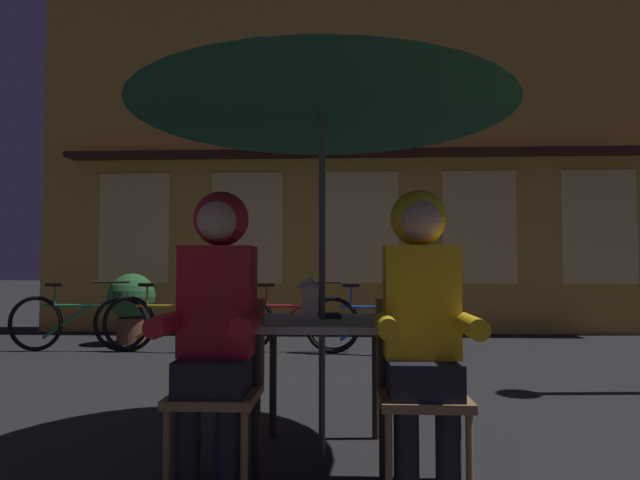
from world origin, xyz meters
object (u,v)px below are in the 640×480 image
at_px(person_right_hooded, 421,306).
at_px(bicycle_fourth, 376,324).
at_px(cafe_table, 322,338).
at_px(patio_umbrella, 322,83).
at_px(chair_right, 420,381).
at_px(bicycle_third, 290,323).
at_px(lantern, 310,297).
at_px(chair_left, 219,379).
at_px(book, 322,316).
at_px(bicycle_nearest, 78,322).
at_px(person_left_hooded, 217,306).
at_px(bicycle_second, 170,323).
at_px(potted_plant, 132,302).

height_order(person_right_hooded, bicycle_fourth, person_right_hooded).
relative_size(cafe_table, person_right_hooded, 0.53).
relative_size(patio_umbrella, chair_right, 2.66).
bearing_deg(bicycle_third, lantern, -82.26).
distance_m(chair_left, book, 0.71).
bearing_deg(patio_umbrella, chair_left, -142.45).
bearing_deg(cafe_table, bicycle_fourth, 81.49).
relative_size(chair_right, bicycle_nearest, 0.52).
height_order(person_left_hooded, person_right_hooded, same).
distance_m(lantern, bicycle_nearest, 4.49).
bearing_deg(lantern, person_left_hooded, -133.59).
xyz_separation_m(cafe_table, lantern, (-0.07, 0.01, 0.22)).
bearing_deg(cafe_table, chair_right, -37.55).
bearing_deg(bicycle_fourth, book, -98.78).
xyz_separation_m(lantern, person_left_hooded, (-0.41, -0.43, -0.01)).
xyz_separation_m(bicycle_second, bicycle_fourth, (2.43, -0.05, 0.00)).
bearing_deg(bicycle_fourth, cafe_table, -98.51).
xyz_separation_m(chair_left, bicycle_nearest, (-2.59, 3.68, -0.14)).
xyz_separation_m(cafe_table, bicycle_fourth, (0.48, 3.23, -0.29)).
height_order(bicycle_nearest, bicycle_fourth, same).
height_order(lantern, bicycle_second, lantern).
distance_m(lantern, chair_right, 0.76).
bearing_deg(chair_left, potted_plant, 117.03).
bearing_deg(bicycle_nearest, chair_left, -54.84).
bearing_deg(bicycle_nearest, potted_plant, 56.06).
relative_size(patio_umbrella, bicycle_third, 1.37).
height_order(bicycle_nearest, bicycle_second, same).
height_order(chair_left, book, chair_left).
distance_m(cafe_table, bicycle_nearest, 4.52).
bearing_deg(bicycle_second, bicycle_nearest, 178.66).
bearing_deg(bicycle_second, chair_left, -68.15).
relative_size(bicycle_second, potted_plant, 1.83).
height_order(cafe_table, chair_right, chair_right).
distance_m(bicycle_nearest, bicycle_third, 2.55).
xyz_separation_m(bicycle_third, bicycle_fourth, (1.01, -0.14, 0.00)).
distance_m(lantern, chair_left, 0.67).
bearing_deg(cafe_table, bicycle_nearest, 132.87).
relative_size(lantern, bicycle_nearest, 0.14).
bearing_deg(patio_umbrella, chair_right, -37.55).
xyz_separation_m(cafe_table, chair_left, (-0.48, -0.37, -0.15)).
height_order(person_left_hooded, bicycle_nearest, person_left_hooded).
distance_m(person_left_hooded, bicycle_fourth, 3.81).
bearing_deg(cafe_table, patio_umbrella, 0.00).
bearing_deg(person_left_hooded, potted_plant, 116.72).
xyz_separation_m(patio_umbrella, bicycle_fourth, (0.48, 3.23, -1.71)).
relative_size(chair_left, person_right_hooded, 0.62).
bearing_deg(bicycle_nearest, cafe_table, -47.13).
height_order(book, potted_plant, potted_plant).
bearing_deg(chair_left, bicycle_third, 90.68).
xyz_separation_m(chair_left, chair_right, (0.96, 0.00, 0.00)).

